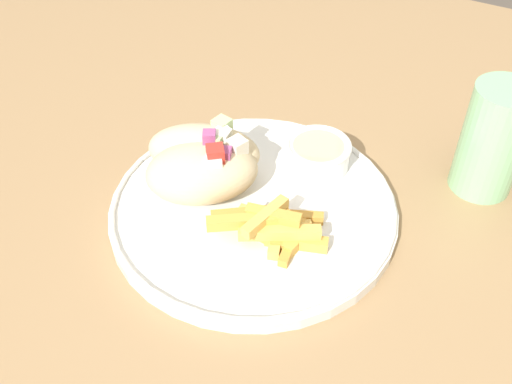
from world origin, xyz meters
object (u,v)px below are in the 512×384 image
Objects in this scene: plate at (256,209)px; pita_sandwich_near at (203,171)px; water_glass at (492,145)px; fries_pile at (273,226)px; pita_sandwich_far at (204,151)px; sauce_ramekin at (318,153)px.

pita_sandwich_near reaches higher than plate.
water_glass reaches higher than plate.
plate is 2.40× the size of water_glass.
pita_sandwich_near is 0.10m from fries_pile.
pita_sandwich_far is (-0.08, 0.02, 0.04)m from plate.
plate is 0.09m from pita_sandwich_far.
plate is 0.07m from pita_sandwich_near.
sauce_ramekin is at bearing 13.99° from pita_sandwich_far.
water_glass is (0.27, 0.15, 0.01)m from pita_sandwich_far.
fries_pile is (0.10, -0.02, -0.02)m from pita_sandwich_near.
plate is 2.13× the size of pita_sandwich_near.
pita_sandwich_far is at bearing 156.22° from fries_pile.
sauce_ramekin is at bearing 92.98° from fries_pile.
fries_pile is 0.12m from sauce_ramekin.
sauce_ramekin is (0.10, 0.07, -0.01)m from pita_sandwich_far.
fries_pile reaches higher than sauce_ramekin.
pita_sandwich_near is 0.13m from sauce_ramekin.
pita_sandwich_near reaches higher than sauce_ramekin.
pita_sandwich_near is 1.93× the size of sauce_ramekin.
pita_sandwich_near is 1.05× the size of pita_sandwich_far.
pita_sandwich_near reaches higher than fries_pile.
pita_sandwich_near is 1.13× the size of water_glass.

